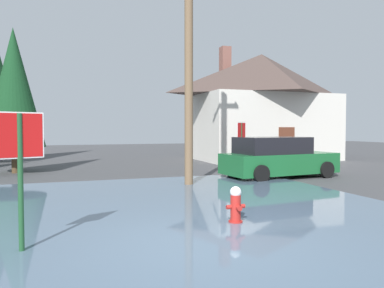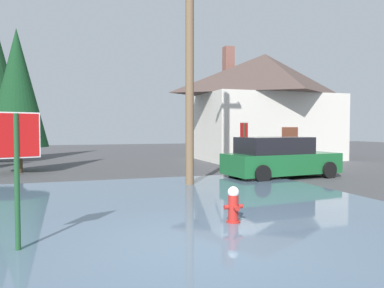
{
  "view_description": "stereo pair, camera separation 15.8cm",
  "coord_description": "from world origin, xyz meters",
  "px_view_note": "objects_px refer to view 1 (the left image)",
  "views": [
    {
      "loc": [
        -2.05,
        -5.42,
        1.92
      ],
      "look_at": [
        1.34,
        4.28,
        1.49
      ],
      "focal_mm": 34.44,
      "sensor_mm": 36.0,
      "label": 1
    },
    {
      "loc": [
        -1.9,
        -5.47,
        1.92
      ],
      "look_at": [
        1.34,
        4.28,
        1.49
      ],
      "focal_mm": 34.44,
      "sensor_mm": 36.0,
      "label": 2
    }
  ],
  "objects_px": {
    "stop_sign_near": "(20,154)",
    "stop_sign_far": "(241,136)",
    "fire_hydrant": "(236,206)",
    "utility_pole": "(189,35)",
    "parked_car": "(278,158)",
    "house": "(261,105)",
    "pine_tree_mid_left": "(14,88)"
  },
  "relations": [
    {
      "from": "stop_sign_near",
      "to": "stop_sign_far",
      "type": "distance_m",
      "value": 13.07
    },
    {
      "from": "fire_hydrant",
      "to": "utility_pole",
      "type": "distance_m",
      "value": 6.87
    },
    {
      "from": "fire_hydrant",
      "to": "stop_sign_far",
      "type": "bearing_deg",
      "value": 62.51
    },
    {
      "from": "stop_sign_near",
      "to": "parked_car",
      "type": "xyz_separation_m",
      "value": [
        8.53,
        6.41,
        -0.78
      ]
    },
    {
      "from": "fire_hydrant",
      "to": "parked_car",
      "type": "bearing_deg",
      "value": 51.55
    },
    {
      "from": "fire_hydrant",
      "to": "house",
      "type": "xyz_separation_m",
      "value": [
        8.59,
        13.97,
        3.03
      ]
    },
    {
      "from": "stop_sign_far",
      "to": "house",
      "type": "bearing_deg",
      "value": 51.17
    },
    {
      "from": "utility_pole",
      "to": "stop_sign_far",
      "type": "bearing_deg",
      "value": 46.15
    },
    {
      "from": "utility_pole",
      "to": "parked_car",
      "type": "distance_m",
      "value": 5.89
    },
    {
      "from": "house",
      "to": "pine_tree_mid_left",
      "type": "height_order",
      "value": "house"
    },
    {
      "from": "house",
      "to": "pine_tree_mid_left",
      "type": "xyz_separation_m",
      "value": [
        -13.76,
        -3.03,
        0.25
      ]
    },
    {
      "from": "fire_hydrant",
      "to": "stop_sign_far",
      "type": "xyz_separation_m",
      "value": [
        4.84,
        9.31,
        1.2
      ]
    },
    {
      "from": "stop_sign_far",
      "to": "pine_tree_mid_left",
      "type": "distance_m",
      "value": 10.36
    },
    {
      "from": "stop_sign_near",
      "to": "house",
      "type": "distance_m",
      "value": 19.13
    },
    {
      "from": "fire_hydrant",
      "to": "pine_tree_mid_left",
      "type": "relative_size",
      "value": 0.12
    },
    {
      "from": "utility_pole",
      "to": "house",
      "type": "bearing_deg",
      "value": 48.67
    },
    {
      "from": "stop_sign_far",
      "to": "parked_car",
      "type": "relative_size",
      "value": 0.47
    },
    {
      "from": "parked_car",
      "to": "pine_tree_mid_left",
      "type": "bearing_deg",
      "value": 153.2
    },
    {
      "from": "stop_sign_near",
      "to": "parked_car",
      "type": "bearing_deg",
      "value": 36.93
    },
    {
      "from": "house",
      "to": "parked_car",
      "type": "bearing_deg",
      "value": -115.78
    },
    {
      "from": "parked_car",
      "to": "stop_sign_near",
      "type": "bearing_deg",
      "value": -143.07
    },
    {
      "from": "parked_car",
      "to": "pine_tree_mid_left",
      "type": "xyz_separation_m",
      "value": [
        -9.89,
        5.0,
        2.91
      ]
    },
    {
      "from": "stop_sign_near",
      "to": "pine_tree_mid_left",
      "type": "bearing_deg",
      "value": 96.77
    },
    {
      "from": "stop_sign_far",
      "to": "house",
      "type": "height_order",
      "value": "house"
    },
    {
      "from": "stop_sign_near",
      "to": "fire_hydrant",
      "type": "relative_size",
      "value": 2.78
    },
    {
      "from": "stop_sign_near",
      "to": "house",
      "type": "bearing_deg",
      "value": 49.33
    },
    {
      "from": "stop_sign_near",
      "to": "house",
      "type": "height_order",
      "value": "house"
    },
    {
      "from": "house",
      "to": "parked_car",
      "type": "distance_m",
      "value": 9.3
    },
    {
      "from": "fire_hydrant",
      "to": "parked_car",
      "type": "distance_m",
      "value": 7.59
    },
    {
      "from": "house",
      "to": "pine_tree_mid_left",
      "type": "relative_size",
      "value": 1.42
    },
    {
      "from": "stop_sign_near",
      "to": "house",
      "type": "xyz_separation_m",
      "value": [
        12.41,
        14.44,
        1.88
      ]
    },
    {
      "from": "stop_sign_near",
      "to": "fire_hydrant",
      "type": "bearing_deg",
      "value": 7.09
    }
  ]
}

